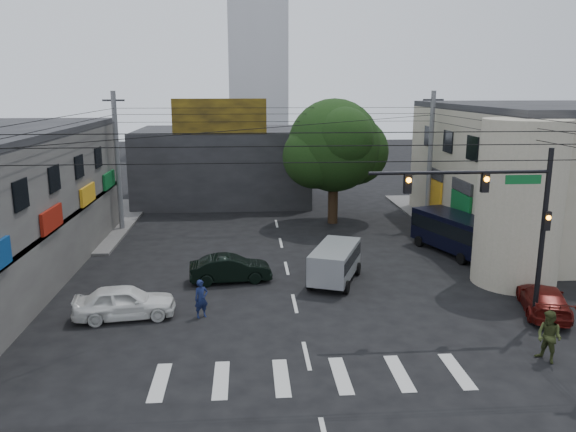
{
  "coord_description": "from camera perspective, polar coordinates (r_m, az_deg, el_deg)",
  "views": [
    {
      "loc": [
        -2.04,
        -21.45,
        9.46
      ],
      "look_at": [
        -0.15,
        4.0,
        3.56
      ],
      "focal_mm": 35.0,
      "sensor_mm": 36.0,
      "label": 1
    }
  ],
  "objects": [
    {
      "name": "pedestrian_olive",
      "position": [
        22.01,
        24.99,
        -11.07
      ],
      "size": [
        1.5,
        1.47,
        1.87
      ],
      "primitive_type": "imported",
      "rotation": [
        0.0,
        0.0,
        -1.08
      ],
      "color": "#333C1B",
      "rests_on": "ground"
    },
    {
      "name": "billboard",
      "position": [
        42.65,
        -6.98,
        10.02
      ],
      "size": [
        7.0,
        0.3,
        2.6
      ],
      "primitive_type": "cube",
      "color": "olive",
      "rests_on": "building_far"
    },
    {
      "name": "building_far",
      "position": [
        47.93,
        -6.58,
        5.18
      ],
      "size": [
        14.0,
        10.0,
        6.0
      ],
      "primitive_type": "cube",
      "color": "#232326",
      "rests_on": "ground"
    },
    {
      "name": "utility_pole_far_left",
      "position": [
        38.7,
        -16.91,
        5.24
      ],
      "size": [
        0.32,
        0.32,
        9.2
      ],
      "primitive_type": "cylinder",
      "color": "#59595B",
      "rests_on": "ground"
    },
    {
      "name": "silver_minivan",
      "position": [
        27.84,
        4.8,
        -4.93
      ],
      "size": [
        5.41,
        4.65,
        1.81
      ],
      "primitive_type": null,
      "rotation": [
        0.0,
        0.0,
        1.19
      ],
      "color": "#95979C",
      "rests_on": "ground"
    },
    {
      "name": "tower_distant",
      "position": [
        92.33,
        -3.15,
        20.8
      ],
      "size": [
        9.0,
        9.0,
        44.0
      ],
      "primitive_type": "cube",
      "color": "silver",
      "rests_on": "ground"
    },
    {
      "name": "street_tree",
      "position": [
        39.12,
        4.69,
        7.12
      ],
      "size": [
        6.4,
        6.4,
        8.7
      ],
      "color": "black",
      "rests_on": "ground"
    },
    {
      "name": "ground",
      "position": [
        23.53,
        1.1,
        -10.7
      ],
      "size": [
        160.0,
        160.0,
        0.0
      ],
      "primitive_type": "plane",
      "color": "black",
      "rests_on": "ground"
    },
    {
      "name": "building_right",
      "position": [
        40.23,
        25.75,
        3.92
      ],
      "size": [
        14.0,
        18.0,
        8.0
      ],
      "primitive_type": "cube",
      "color": "#9E977D",
      "rests_on": "ground"
    },
    {
      "name": "navy_van",
      "position": [
        33.88,
        16.62,
        -1.78
      ],
      "size": [
        6.94,
        5.57,
        2.26
      ],
      "primitive_type": null,
      "rotation": [
        0.0,
        0.0,
        1.9
      ],
      "color": "black",
      "rests_on": "ground"
    },
    {
      "name": "traffic_gantry",
      "position": [
        23.17,
        21.05,
        0.6
      ],
      "size": [
        7.1,
        0.35,
        7.2
      ],
      "color": "black",
      "rests_on": "ground"
    },
    {
      "name": "traffic_officer",
      "position": [
        23.94,
        -8.81,
        -8.31
      ],
      "size": [
        0.91,
        0.87,
        1.64
      ],
      "primitive_type": "imported",
      "rotation": [
        0.0,
        0.0,
        0.47
      ],
      "color": "#131C43",
      "rests_on": "ground"
    },
    {
      "name": "utility_pole_far_right",
      "position": [
        39.79,
        14.22,
        5.6
      ],
      "size": [
        0.32,
        0.32,
        9.2
      ],
      "primitive_type": "cylinder",
      "color": "#59595B",
      "rests_on": "ground"
    },
    {
      "name": "sidewalk_far_left",
      "position": [
        43.58,
        -25.61,
        -0.72
      ],
      "size": [
        16.0,
        16.0,
        0.15
      ],
      "primitive_type": "cube",
      "color": "#514F4C",
      "rests_on": "ground"
    },
    {
      "name": "corner_column",
      "position": [
        29.11,
        22.46,
        1.2
      ],
      "size": [
        4.0,
        4.0,
        8.0
      ],
      "primitive_type": "cylinder",
      "color": "#9E977D",
      "rests_on": "ground"
    },
    {
      "name": "maroon_sedan",
      "position": [
        26.49,
        24.55,
        -7.74
      ],
      "size": [
        4.08,
        5.17,
        1.22
      ],
      "primitive_type": "imported",
      "rotation": [
        0.0,
        0.0,
        2.84
      ],
      "color": "#4E0E0B",
      "rests_on": "ground"
    },
    {
      "name": "sidewalk_far_right",
      "position": [
        45.23,
        22.16,
        0.06
      ],
      "size": [
        16.0,
        16.0,
        0.15
      ],
      "primitive_type": "cube",
      "color": "#514F4C",
      "rests_on": "ground"
    },
    {
      "name": "white_compact",
      "position": [
        24.62,
        -16.25,
        -8.37
      ],
      "size": [
        2.73,
        4.58,
        1.41
      ],
      "primitive_type": "imported",
      "rotation": [
        0.0,
        0.0,
        1.7
      ],
      "color": "white",
      "rests_on": "ground"
    },
    {
      "name": "dark_sedan",
      "position": [
        28.04,
        -5.88,
        -5.34
      ],
      "size": [
        2.23,
        4.31,
        1.33
      ],
      "primitive_type": "imported",
      "rotation": [
        0.0,
        0.0,
        1.67
      ],
      "color": "black",
      "rests_on": "ground"
    }
  ]
}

